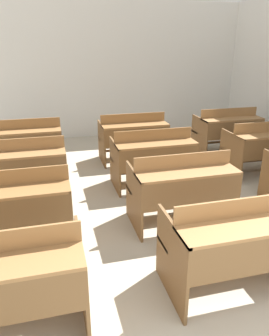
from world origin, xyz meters
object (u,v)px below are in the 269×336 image
at_px(bench_third_center, 153,156).
at_px(bench_second_left, 13,207).
at_px(bench_back_center, 133,136).
at_px(bench_back_right, 228,129).
at_px(bench_front_left, 1,282).
at_px(bench_third_left, 22,168).
at_px(bench_third_right, 264,147).
at_px(bench_second_center, 182,187).
at_px(bench_back_left, 26,143).
at_px(bench_front_center, 237,242).

bearing_deg(bench_third_center, bench_second_left, -148.43).
relative_size(bench_back_center, bench_back_right, 1.00).
height_order(bench_front_left, bench_third_left, same).
bearing_deg(bench_third_right, bench_second_center, -149.04).
bearing_deg(bench_second_left, bench_back_center, 51.07).
bearing_deg(bench_back_center, bench_second_left, -128.93).
bearing_deg(bench_back_left, bench_third_center, -32.71).
bearing_deg(bench_second_center, bench_front_center, -89.27).
bearing_deg(bench_second_left, bench_front_center, -31.35).
distance_m(bench_back_center, bench_back_right, 1.95).
height_order(bench_second_left, bench_back_right, same).
bearing_deg(bench_back_center, bench_third_center, -89.80).
height_order(bench_third_left, bench_back_left, same).
relative_size(bench_third_left, bench_back_center, 1.00).
height_order(bench_front_center, bench_third_center, same).
xyz_separation_m(bench_third_left, bench_third_center, (1.91, 0.00, 0.00)).
xyz_separation_m(bench_second_center, bench_third_center, (0.01, 1.17, 0.00)).
bearing_deg(bench_third_center, bench_back_center, 90.20).
height_order(bench_third_left, bench_back_right, same).
bearing_deg(bench_back_left, bench_second_center, -51.58).
height_order(bench_back_left, bench_back_center, same).
bearing_deg(bench_third_right, bench_front_center, -129.26).
distance_m(bench_front_center, bench_back_left, 4.09).
bearing_deg(bench_front_center, bench_third_left, 129.00).
xyz_separation_m(bench_front_center, bench_second_left, (-1.95, 1.19, 0.00)).
bearing_deg(bench_second_center, bench_back_center, 89.90).
relative_size(bench_front_center, bench_back_center, 1.00).
xyz_separation_m(bench_front_center, bench_back_right, (1.94, 3.58, 0.00)).
distance_m(bench_third_right, bench_back_center, 2.30).
xyz_separation_m(bench_second_center, bench_back_right, (1.96, 2.38, 0.00)).
relative_size(bench_front_left, bench_third_right, 1.00).
height_order(bench_second_center, bench_back_left, same).
distance_m(bench_front_left, bench_third_center, 3.08).
bearing_deg(bench_third_left, bench_back_left, 90.00).
bearing_deg(bench_third_left, bench_second_center, -31.52).
bearing_deg(bench_third_right, bench_back_center, 148.42).
xyz_separation_m(bench_third_center, bench_back_center, (-0.00, 1.20, 0.00)).
height_order(bench_front_left, bench_back_right, same).
xyz_separation_m(bench_third_left, bench_back_right, (3.86, 1.21, 0.00)).
relative_size(bench_front_center, bench_third_right, 1.00).
xyz_separation_m(bench_back_left, bench_back_right, (3.86, -0.03, 0.00)).
bearing_deg(bench_third_center, bench_back_right, 31.67).
distance_m(bench_front_left, bench_front_center, 1.94).
distance_m(bench_second_center, bench_third_center, 1.17).
bearing_deg(bench_front_left, bench_third_right, 31.74).
relative_size(bench_front_left, bench_third_left, 1.00).
bearing_deg(bench_front_center, bench_front_left, -179.33).
relative_size(bench_second_center, bench_third_right, 1.00).
height_order(bench_second_left, bench_second_center, same).
height_order(bench_third_left, bench_third_right, same).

